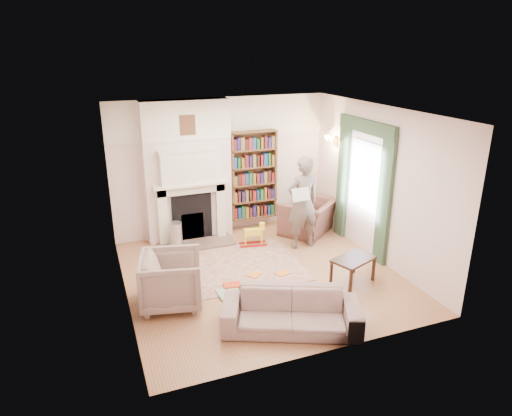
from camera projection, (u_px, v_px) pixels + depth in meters
name	position (u px, v px, depth m)	size (l,w,h in m)	color
floor	(261.00, 275.00, 7.90)	(4.50, 4.50, 0.00)	brown
ceiling	(262.00, 111.00, 6.96)	(4.50, 4.50, 0.00)	white
wall_back	(221.00, 166.00, 9.41)	(4.50, 4.50, 0.00)	silver
wall_front	(331.00, 254.00, 5.45)	(4.50, 4.50, 0.00)	silver
wall_left	(119.00, 216.00, 6.67)	(4.50, 4.50, 0.00)	silver
wall_right	(378.00, 184.00, 8.18)	(4.50, 4.50, 0.00)	silver
fireplace	(188.00, 173.00, 8.98)	(1.70, 0.58, 2.80)	silver
bookcase	(253.00, 175.00, 9.59)	(1.00, 0.24, 1.85)	brown
window	(365.00, 176.00, 8.51)	(0.02, 0.90, 1.30)	silver
curtain_left	(385.00, 200.00, 7.97)	(0.07, 0.32, 2.40)	#2C412A
curtain_right	(343.00, 179.00, 9.20)	(0.07, 0.32, 2.40)	#2C412A
pelmet	(367.00, 126.00, 8.19)	(0.09, 1.70, 0.24)	#2C412A
wall_sconce	(327.00, 142.00, 9.26)	(0.20, 0.24, 0.24)	gold
rug	(231.00, 267.00, 8.18)	(2.47, 1.90, 0.01)	#BBB08E
armchair_reading	(308.00, 217.00, 9.58)	(1.09, 0.96, 0.71)	#50312B
armchair_left	(172.00, 280.00, 6.87)	(0.88, 0.91, 0.83)	#AA9E8C
sofa	(291.00, 311.00, 6.32)	(1.91, 0.75, 0.56)	gray
man_reading	(303.00, 203.00, 8.72)	(0.67, 0.44, 1.83)	#63574F
newspaper	(301.00, 194.00, 8.41)	(0.35, 0.02, 0.25)	beige
coffee_table	(353.00, 270.00, 7.58)	(0.70, 0.45, 0.45)	#391C13
paraffin_heater	(176.00, 236.00, 8.81)	(0.24, 0.24, 0.55)	#B9BBC2
rocking_horse	(253.00, 235.00, 8.98)	(0.54, 0.22, 0.47)	yellow
board_game	(229.00, 293.00, 7.26)	(0.36, 0.36, 0.03)	#DADB4D
game_box_lid	(232.00, 286.00, 7.48)	(0.28, 0.19, 0.05)	red
comic_annuals	(278.00, 280.00, 7.69)	(0.76, 0.88, 0.02)	red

